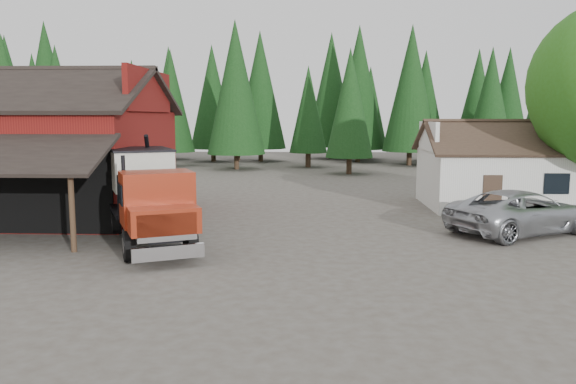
{
  "coord_description": "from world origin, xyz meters",
  "views": [
    {
      "loc": [
        2.77,
        -17.02,
        4.75
      ],
      "look_at": [
        1.89,
        4.98,
        1.8
      ],
      "focal_mm": 35.0,
      "sensor_mm": 36.0,
      "label": 1
    }
  ],
  "objects": [
    {
      "name": "ground",
      "position": [
        0.0,
        0.0,
        0.0
      ],
      "size": [
        120.0,
        120.0,
        0.0
      ],
      "primitive_type": "plane",
      "color": "#494239",
      "rests_on": "ground"
    },
    {
      "name": "farmhouse",
      "position": [
        13.0,
        13.0,
        1.67
      ],
      "size": [
        8.6,
        6.42,
        4.65
      ],
      "color": "silver",
      "rests_on": "ground"
    },
    {
      "name": "near_pine_c",
      "position": [
        22.0,
        26.0,
        6.89
      ],
      "size": [
        4.84,
        4.84,
        12.4
      ],
      "color": "#382619",
      "rests_on": "ground"
    },
    {
      "name": "silver_car",
      "position": [
        11.45,
        5.96,
        0.9
      ],
      "size": [
        7.1,
        5.69,
        1.8
      ],
      "primitive_type": "imported",
      "rotation": [
        0.0,
        0.0,
        2.07
      ],
      "color": "#AAADB2",
      "rests_on": "ground"
    },
    {
      "name": "near_pine_b",
      "position": [
        6.0,
        30.0,
        5.89
      ],
      "size": [
        3.96,
        3.96,
        10.4
      ],
      "color": "#382619",
      "rests_on": "ground"
    },
    {
      "name": "red_barn",
      "position": [
        -11.0,
        9.9,
        2.69
      ],
      "size": [
        12.8,
        13.63,
        7.18
      ],
      "color": "maroon",
      "rests_on": "ground"
    },
    {
      "name": "near_pine_d",
      "position": [
        -4.0,
        34.0,
        7.39
      ],
      "size": [
        5.28,
        5.28,
        13.4
      ],
      "color": "#382619",
      "rests_on": "ground"
    },
    {
      "name": "feed_truck",
      "position": [
        -3.5,
        4.03,
        1.89
      ],
      "size": [
        5.87,
        9.14,
        4.05
      ],
      "rotation": [
        0.0,
        0.0,
        0.43
      ],
      "color": "black",
      "rests_on": "ground"
    },
    {
      "name": "conifer_backdrop",
      "position": [
        0.0,
        42.0,
        0.0
      ],
      "size": [
        76.0,
        16.0,
        16.0
      ],
      "primitive_type": null,
      "color": "black",
      "rests_on": "ground"
    },
    {
      "name": "near_pine_a",
      "position": [
        -22.0,
        28.0,
        6.39
      ],
      "size": [
        4.4,
        4.4,
        11.4
      ],
      "color": "#382619",
      "rests_on": "ground"
    }
  ]
}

